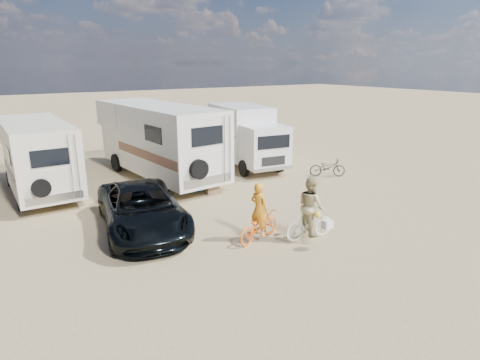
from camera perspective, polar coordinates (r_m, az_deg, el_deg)
ground at (r=13.75m, az=1.68°, el=-6.28°), size 140.00×140.00×0.00m
rv_main at (r=19.28m, az=-11.31°, el=5.24°), size 3.37×8.30×3.42m
rv_left at (r=18.57m, az=-26.46°, el=2.76°), size 2.35×6.18×2.98m
box_truck at (r=21.09m, az=1.04°, el=6.02°), size 2.95×5.78×3.10m
dark_suv at (r=13.49m, az=-13.60°, el=-3.89°), size 3.27×5.57×1.45m
bike_man at (r=12.46m, az=2.66°, el=-6.46°), size 1.85×1.07×0.92m
bike_woman at (r=12.68m, az=9.76°, el=-6.05°), size 1.72×0.68×1.01m
rider_man at (r=12.32m, az=2.68°, el=-4.89°), size 0.55×0.69×1.65m
rider_woman at (r=12.54m, az=9.85°, el=-4.37°), size 0.79×0.95×1.80m
bike_parked at (r=19.83m, az=12.17°, el=1.74°), size 1.72×1.43×0.89m
cooler at (r=17.42m, az=-5.52°, el=-0.69°), size 0.67×0.58×0.45m
crate at (r=16.97m, az=-4.00°, el=-1.23°), size 0.54×0.54×0.39m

